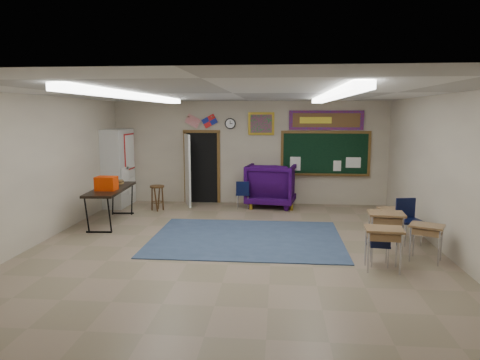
# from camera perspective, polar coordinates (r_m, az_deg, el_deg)

# --- Properties ---
(floor) EXTENTS (9.00, 9.00, 0.00)m
(floor) POSITION_cam_1_polar(r_m,az_deg,el_deg) (8.44, -0.91, -9.30)
(floor) COLOR #84705B
(floor) RESTS_ON ground
(back_wall) EXTENTS (8.00, 0.04, 3.00)m
(back_wall) POSITION_cam_1_polar(r_m,az_deg,el_deg) (12.55, 1.22, 3.65)
(back_wall) COLOR #C1B79C
(back_wall) RESTS_ON floor
(front_wall) EXTENTS (8.00, 0.04, 3.00)m
(front_wall) POSITION_cam_1_polar(r_m,az_deg,el_deg) (3.75, -8.25, -8.61)
(front_wall) COLOR #C1B79C
(front_wall) RESTS_ON floor
(left_wall) EXTENTS (0.04, 9.00, 3.00)m
(left_wall) POSITION_cam_1_polar(r_m,az_deg,el_deg) (9.40, -25.98, 1.05)
(left_wall) COLOR #C1B79C
(left_wall) RESTS_ON floor
(right_wall) EXTENTS (0.04, 9.00, 3.00)m
(right_wall) POSITION_cam_1_polar(r_m,az_deg,el_deg) (8.65, 26.44, 0.43)
(right_wall) COLOR #C1B79C
(right_wall) RESTS_ON floor
(ceiling) EXTENTS (8.00, 9.00, 0.04)m
(ceiling) POSITION_cam_1_polar(r_m,az_deg,el_deg) (8.03, -0.96, 11.50)
(ceiling) COLOR silver
(ceiling) RESTS_ON back_wall
(area_rug) EXTENTS (4.00, 3.00, 0.02)m
(area_rug) POSITION_cam_1_polar(r_m,az_deg,el_deg) (9.18, 0.87, -7.74)
(area_rug) COLOR #354766
(area_rug) RESTS_ON floor
(fluorescent_strips) EXTENTS (3.86, 6.00, 0.10)m
(fluorescent_strips) POSITION_cam_1_polar(r_m,az_deg,el_deg) (8.03, -0.96, 11.07)
(fluorescent_strips) COLOR white
(fluorescent_strips) RESTS_ON ceiling
(doorway) EXTENTS (1.10, 0.89, 2.16)m
(doorway) POSITION_cam_1_polar(r_m,az_deg,el_deg) (12.65, -5.64, 1.63)
(doorway) COLOR black
(doorway) RESTS_ON back_wall
(chalkboard) EXTENTS (2.55, 0.14, 1.30)m
(chalkboard) POSITION_cam_1_polar(r_m,az_deg,el_deg) (12.57, 11.29, 3.32)
(chalkboard) COLOR brown
(chalkboard) RESTS_ON back_wall
(bulletin_board) EXTENTS (2.10, 0.05, 0.55)m
(bulletin_board) POSITION_cam_1_polar(r_m,az_deg,el_deg) (12.52, 11.42, 7.82)
(bulletin_board) COLOR #A0130D
(bulletin_board) RESTS_ON back_wall
(framed_art_print) EXTENTS (0.75, 0.05, 0.65)m
(framed_art_print) POSITION_cam_1_polar(r_m,az_deg,el_deg) (12.46, 2.84, 7.51)
(framed_art_print) COLOR olive
(framed_art_print) RESTS_ON back_wall
(wall_clock) EXTENTS (0.32, 0.05, 0.32)m
(wall_clock) POSITION_cam_1_polar(r_m,az_deg,el_deg) (12.52, -1.31, 7.53)
(wall_clock) COLOR black
(wall_clock) RESTS_ON back_wall
(wall_flags) EXTENTS (1.16, 0.06, 0.70)m
(wall_flags) POSITION_cam_1_polar(r_m,az_deg,el_deg) (12.62, -5.20, 8.09)
(wall_flags) COLOR red
(wall_flags) RESTS_ON back_wall
(storage_cabinet) EXTENTS (0.59, 1.25, 2.20)m
(storage_cabinet) POSITION_cam_1_polar(r_m,az_deg,el_deg) (12.76, -15.87, 1.58)
(storage_cabinet) COLOR beige
(storage_cabinet) RESTS_ON floor
(wingback_armchair) EXTENTS (1.52, 1.55, 1.24)m
(wingback_armchair) POSITION_cam_1_polar(r_m,az_deg,el_deg) (12.29, 4.23, -0.62)
(wingback_armchair) COLOR #200537
(wingback_armchair) RESTS_ON floor
(student_chair_reading) EXTENTS (0.40, 0.40, 0.79)m
(student_chair_reading) POSITION_cam_1_polar(r_m,az_deg,el_deg) (11.95, 0.42, -1.96)
(student_chair_reading) COLOR black
(student_chair_reading) RESTS_ON floor
(student_chair_desk_a) EXTENTS (0.40, 0.40, 0.71)m
(student_chair_desk_a) POSITION_cam_1_polar(r_m,az_deg,el_deg) (7.90, 18.13, -8.33)
(student_chair_desk_a) COLOR black
(student_chair_desk_a) RESTS_ON floor
(student_chair_desk_b) EXTENTS (0.54, 0.54, 0.91)m
(student_chair_desk_b) POSITION_cam_1_polar(r_m,az_deg,el_deg) (9.36, 21.68, -5.22)
(student_chair_desk_b) COLOR black
(student_chair_desk_b) RESTS_ON floor
(student_desk_front_left) EXTENTS (0.69, 0.54, 0.78)m
(student_desk_front_left) POSITION_cam_1_polar(r_m,az_deg,el_deg) (8.61, 18.82, -6.37)
(student_desk_front_left) COLOR olive
(student_desk_front_left) RESTS_ON floor
(student_desk_front_right) EXTENTS (0.63, 0.53, 0.65)m
(student_desk_front_right) POSITION_cam_1_polar(r_m,az_deg,el_deg) (9.65, 19.65, -5.24)
(student_desk_front_right) COLOR olive
(student_desk_front_right) RESTS_ON floor
(student_desk_back_left) EXTENTS (0.65, 0.51, 0.73)m
(student_desk_back_left) POSITION_cam_1_polar(r_m,az_deg,el_deg) (7.66, 18.54, -8.43)
(student_desk_back_left) COLOR olive
(student_desk_back_left) RESTS_ON floor
(student_desk_back_right) EXTENTS (0.69, 0.63, 0.67)m
(student_desk_back_right) POSITION_cam_1_polar(r_m,az_deg,el_deg) (8.40, 23.56, -7.45)
(student_desk_back_right) COLOR olive
(student_desk_back_right) RESTS_ON floor
(folding_table) EXTENTS (0.83, 2.11, 1.18)m
(folding_table) POSITION_cam_1_polar(r_m,az_deg,el_deg) (10.82, -16.81, -3.08)
(folding_table) COLOR black
(folding_table) RESTS_ON floor
(wooden_stool) EXTENTS (0.39, 0.39, 0.69)m
(wooden_stool) POSITION_cam_1_polar(r_m,az_deg,el_deg) (11.95, -10.96, -2.32)
(wooden_stool) COLOR #533719
(wooden_stool) RESTS_ON floor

